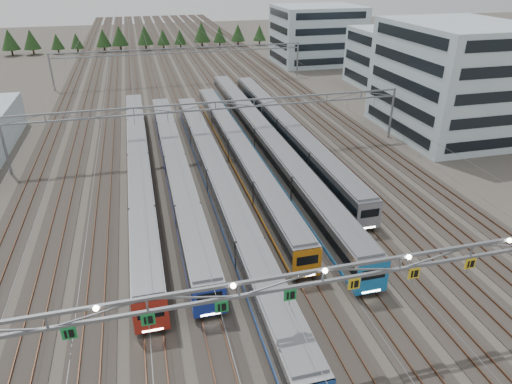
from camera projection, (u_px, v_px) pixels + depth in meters
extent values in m
plane|color=#47423A|center=(316.00, 357.00, 32.91)|extent=(400.00, 400.00, 0.00)
cube|color=#2D2823|center=(177.00, 69.00, 119.07)|extent=(54.00, 260.00, 0.08)
cube|color=brown|center=(73.00, 74.00, 113.32)|extent=(0.08, 260.00, 0.16)
cube|color=brown|center=(270.00, 64.00, 124.72)|extent=(0.08, 260.00, 0.16)
cube|color=brown|center=(174.00, 69.00, 118.86)|extent=(0.08, 260.00, 0.16)
cube|color=brown|center=(179.00, 69.00, 119.18)|extent=(0.08, 260.00, 0.16)
cube|color=black|center=(141.00, 176.00, 59.54)|extent=(2.23, 57.07, 0.34)
cube|color=#9D9EA4|center=(139.00, 164.00, 58.80)|extent=(2.62, 58.24, 2.95)
cube|color=black|center=(139.00, 162.00, 58.64)|extent=(2.68, 57.95, 0.89)
cube|color=#B0271B|center=(140.00, 173.00, 59.37)|extent=(2.67, 57.95, 0.33)
cube|color=slate|center=(138.00, 153.00, 58.09)|extent=(2.36, 57.07, 0.23)
cube|color=#B0271B|center=(151.00, 317.00, 33.75)|extent=(2.64, 0.12, 2.95)
cube|color=black|center=(151.00, 313.00, 33.56)|extent=(1.97, 0.10, 0.89)
cube|color=white|center=(153.00, 330.00, 34.28)|extent=(1.57, 0.06, 0.14)
cube|color=black|center=(177.00, 178.00, 59.07)|extent=(2.24, 52.50, 0.34)
cube|color=#9D9EA4|center=(176.00, 166.00, 58.32)|extent=(2.64, 53.57, 2.97)
cube|color=black|center=(175.00, 163.00, 58.15)|extent=(2.70, 53.30, 0.90)
cube|color=#1B33A6|center=(176.00, 175.00, 58.89)|extent=(2.69, 53.30, 0.33)
cube|color=slate|center=(175.00, 155.00, 57.60)|extent=(2.38, 52.50, 0.24)
cube|color=#1B33A6|center=(210.00, 301.00, 35.28)|extent=(2.66, 0.12, 2.97)
cube|color=black|center=(210.00, 298.00, 35.09)|extent=(1.98, 0.10, 0.90)
cube|color=white|center=(211.00, 314.00, 35.81)|extent=(1.58, 0.06, 0.14)
cube|color=black|center=(219.00, 193.00, 55.16)|extent=(2.26, 61.83, 0.34)
cube|color=#9D9EA4|center=(218.00, 181.00, 54.40)|extent=(2.66, 63.09, 3.00)
cube|color=black|center=(218.00, 178.00, 54.24)|extent=(2.72, 62.77, 0.90)
cube|color=#1D4A9F|center=(219.00, 190.00, 54.98)|extent=(2.71, 62.77, 0.33)
cube|color=slate|center=(218.00, 168.00, 53.68)|extent=(2.40, 61.83, 0.24)
cube|color=black|center=(238.00, 160.00, 64.34)|extent=(2.24, 54.56, 0.34)
cube|color=#9D9EA4|center=(238.00, 149.00, 63.59)|extent=(2.63, 55.67, 2.96)
cube|color=black|center=(238.00, 146.00, 63.43)|extent=(2.69, 55.39, 0.89)
cube|color=orange|center=(238.00, 157.00, 64.16)|extent=(2.68, 55.39, 0.33)
cube|color=slate|center=(238.00, 138.00, 62.88)|extent=(2.37, 54.56, 0.24)
cube|color=orange|center=(307.00, 263.00, 39.65)|extent=(2.65, 0.12, 2.96)
cube|color=black|center=(307.00, 260.00, 39.46)|extent=(1.98, 0.10, 0.89)
cube|color=white|center=(306.00, 276.00, 40.18)|extent=(1.58, 0.06, 0.14)
cube|color=black|center=(264.00, 150.00, 67.62)|extent=(2.42, 66.46, 0.37)
cube|color=#9D9EA4|center=(264.00, 139.00, 66.81)|extent=(2.84, 67.81, 3.20)
cube|color=black|center=(264.00, 136.00, 66.64)|extent=(2.90, 67.47, 0.96)
cube|color=#1D7DCB|center=(264.00, 147.00, 67.42)|extent=(2.89, 67.47, 0.36)
cube|color=slate|center=(264.00, 128.00, 66.04)|extent=(2.56, 66.46, 0.25)
cube|color=#1D7DCB|center=(373.00, 278.00, 37.63)|extent=(2.86, 0.12, 3.20)
cube|color=black|center=(374.00, 274.00, 37.43)|extent=(2.13, 0.10, 0.96)
cube|color=white|center=(371.00, 291.00, 38.22)|extent=(1.70, 0.06, 0.15)
cube|color=black|center=(285.00, 139.00, 71.83)|extent=(2.33, 55.31, 0.35)
cube|color=#9D9EA4|center=(285.00, 128.00, 71.06)|extent=(2.74, 56.44, 3.08)
cube|color=black|center=(285.00, 126.00, 70.89)|extent=(2.80, 56.16, 0.93)
cube|color=gray|center=(285.00, 136.00, 71.65)|extent=(2.79, 56.16, 0.34)
cube|color=slate|center=(286.00, 118.00, 70.31)|extent=(2.46, 55.31, 0.24)
cube|color=gray|center=(369.00, 216.00, 46.78)|extent=(2.76, 0.12, 3.08)
cube|color=black|center=(370.00, 213.00, 46.58)|extent=(2.05, 0.10, 0.93)
cube|color=white|center=(368.00, 228.00, 47.34)|extent=(1.64, 0.06, 0.15)
cube|color=gray|center=(324.00, 270.00, 29.36)|extent=(56.00, 0.22, 0.22)
cube|color=gray|center=(322.00, 282.00, 29.82)|extent=(56.00, 0.22, 0.22)
cube|color=#1B8B3F|center=(69.00, 333.00, 26.41)|extent=(0.85, 0.06, 0.85)
cube|color=#1B8B3F|center=(148.00, 320.00, 27.42)|extent=(0.85, 0.06, 0.85)
cube|color=#1B8B3F|center=(222.00, 307.00, 28.43)|extent=(0.85, 0.06, 0.85)
cube|color=#1B8B3F|center=(290.00, 295.00, 29.44)|extent=(0.85, 0.06, 0.85)
cube|color=yellow|center=(354.00, 284.00, 30.44)|extent=(0.85, 0.06, 0.85)
cube|color=yellow|center=(414.00, 273.00, 31.45)|extent=(0.85, 0.06, 0.85)
cube|color=yellow|center=(470.00, 264.00, 32.46)|extent=(0.85, 0.06, 0.85)
cylinder|color=gray|center=(4.00, 146.00, 59.29)|extent=(0.36, 0.36, 8.00)
cylinder|color=gray|center=(392.00, 113.00, 71.83)|extent=(0.36, 0.36, 8.00)
cube|color=gray|center=(215.00, 102.00, 63.83)|extent=(56.00, 0.22, 0.22)
cube|color=gray|center=(216.00, 109.00, 64.29)|extent=(56.00, 0.22, 0.22)
cylinder|color=gray|center=(51.00, 72.00, 98.07)|extent=(0.36, 0.36, 8.00)
cylinder|color=gray|center=(297.00, 59.00, 110.61)|extent=(0.36, 0.36, 8.00)
cube|color=gray|center=(181.00, 48.00, 102.61)|extent=(56.00, 0.22, 0.22)
cube|color=gray|center=(181.00, 53.00, 103.07)|extent=(56.00, 0.22, 0.22)
cube|color=#A7BFC8|center=(453.00, 80.00, 72.13)|extent=(18.00, 22.00, 17.27)
cube|color=#A7BFC8|center=(389.00, 58.00, 100.93)|extent=(14.00, 16.00, 12.28)
cube|color=#A7BFC8|center=(317.00, 35.00, 123.63)|extent=(22.00, 18.00, 14.78)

